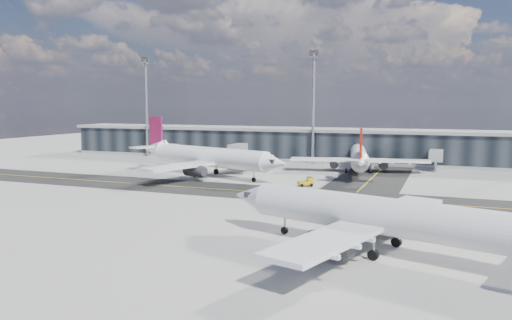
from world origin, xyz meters
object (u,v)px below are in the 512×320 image
Objects in this scene: airliner_near at (383,217)px; service_van at (368,167)px; airliner_af at (207,157)px; baggage_tug at (307,182)px; airliner_redtail at (359,157)px.

service_van is at bearing 26.51° from airliner_near.
airliner_af is 24.51m from baggage_tug.
airliner_redtail is 22.99m from baggage_tug.
airliner_af is 1.06× the size of airliner_near.
service_van is at bearing 132.58° from baggage_tug.
airliner_redtail is 0.94× the size of airliner_near.
airliner_af is at bearing -140.77° from service_van.
airliner_near is 42.04m from baggage_tug.
service_van is (30.67, 22.73, -3.45)m from airliner_af.
airliner_redtail is at bearing 138.02° from airliner_af.
airliner_near is at bearing -7.41° from baggage_tug.
airliner_near is (42.07, -43.29, -0.26)m from airliner_af.
airliner_redtail is at bearing 131.65° from baggage_tug.
service_van is (-11.40, 66.01, -3.18)m from airliner_near.
airliner_near reaches higher than service_van.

